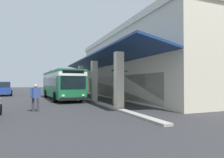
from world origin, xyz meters
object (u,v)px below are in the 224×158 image
object	(u,v)px
parked_suv_blue	(4,89)
potted_palm	(119,96)
transit_bus	(61,83)
pedestrian	(36,96)

from	to	relation	value
parked_suv_blue	potted_palm	xyz separation A→B (m)	(16.07, 10.99, -0.30)
transit_bus	potted_palm	world-z (taller)	transit_bus
potted_palm	transit_bus	bearing A→B (deg)	-150.62
pedestrian	potted_palm	xyz separation A→B (m)	(-1.98, 6.73, -0.29)
transit_bus	parked_suv_blue	xyz separation A→B (m)	(-8.85, -6.93, -0.84)
transit_bus	pedestrian	world-z (taller)	transit_bus
transit_bus	pedestrian	xyz separation A→B (m)	(9.20, -2.66, -0.85)
parked_suv_blue	potted_palm	bearing A→B (deg)	34.37
pedestrian	potted_palm	world-z (taller)	potted_palm
transit_bus	potted_palm	xyz separation A→B (m)	(7.22, 4.06, -1.14)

